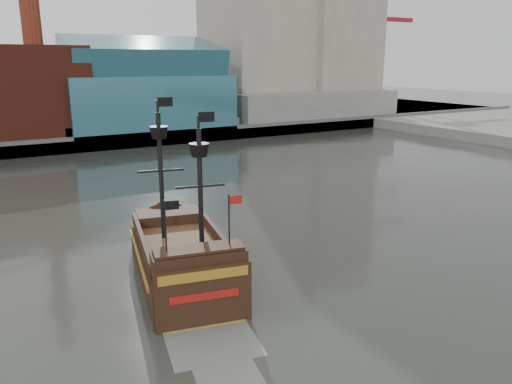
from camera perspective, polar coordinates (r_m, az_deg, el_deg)
ground at (r=33.16m, az=10.99°, el=-11.62°), size 400.00×400.00×0.00m
promenade_far at (r=116.55m, az=-20.41°, el=7.15°), size 220.00×60.00×2.00m
seawall at (r=87.86m, az=-16.89°, el=5.43°), size 220.00×1.00×2.60m
skyline at (r=109.98m, az=-18.00°, el=19.28°), size 149.00×45.00×62.00m
crane_a at (r=143.45m, az=13.67°, el=16.17°), size 22.50×4.00×32.25m
crane_b at (r=157.25m, az=13.61°, el=14.72°), size 19.10×4.00×26.25m
pirate_ship at (r=34.78m, az=-8.38°, el=-8.06°), size 8.68×18.28×13.16m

